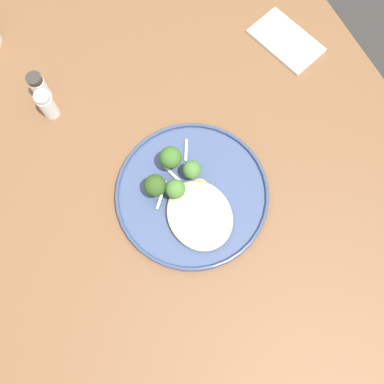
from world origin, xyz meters
name	(u,v)px	position (x,y,z in m)	size (l,w,h in m)	color
ground	(182,253)	(0.00, 0.00, 0.00)	(6.00, 6.00, 0.00)	#2D2B28
wooden_dining_table	(176,203)	(0.00, 0.00, 0.66)	(1.40, 1.00, 0.74)	brown
dinner_plate	(192,194)	(-0.02, -0.03, 0.75)	(0.29, 0.29, 0.02)	#38476B
noodle_bed	(200,215)	(-0.07, -0.02, 0.76)	(0.14, 0.12, 0.02)	beige
seared_scallop_right_edge	(199,188)	(-0.02, -0.04, 0.76)	(0.03, 0.03, 0.01)	#DBB77A
seared_scallop_tiny_bay	(195,203)	(-0.04, -0.02, 0.76)	(0.03, 0.03, 0.01)	#DBB77A
seared_scallop_on_noodles	(205,218)	(-0.08, -0.03, 0.76)	(0.02, 0.02, 0.01)	#DBB77A
seared_scallop_rear_pale	(205,239)	(-0.11, -0.01, 0.76)	(0.03, 0.03, 0.01)	#E5C689
broccoli_floret_rear_charred	(192,170)	(0.01, -0.04, 0.78)	(0.03, 0.03, 0.05)	#7A994C
broccoli_floret_right_tilted	(175,189)	(-0.01, 0.00, 0.79)	(0.04, 0.04, 0.06)	#7A994C
broccoli_floret_near_rim	(171,158)	(0.05, -0.02, 0.79)	(0.04, 0.04, 0.06)	#89A356
broccoli_floret_tall_stalk	(155,186)	(0.01, 0.03, 0.79)	(0.04, 0.04, 0.06)	#7A994C
onion_sliver_long_sliver	(188,194)	(-0.02, -0.02, 0.75)	(0.05, 0.01, 0.00)	silver
onion_sliver_short_strip	(186,150)	(0.06, -0.06, 0.75)	(0.04, 0.01, 0.00)	silver
onion_sliver_pale_crescent	(161,194)	(0.00, 0.02, 0.75)	(0.06, 0.01, 0.00)	silver
onion_sliver_curled_piece	(172,173)	(0.03, -0.01, 0.75)	(0.04, 0.01, 0.00)	silver
folded_napkin	(286,41)	(0.20, -0.36, 0.74)	(0.15, 0.09, 0.01)	white
salt_shaker	(47,105)	(0.26, 0.15, 0.77)	(0.03, 0.03, 0.07)	white
pepper_shaker	(39,87)	(0.31, 0.15, 0.77)	(0.03, 0.03, 0.07)	white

